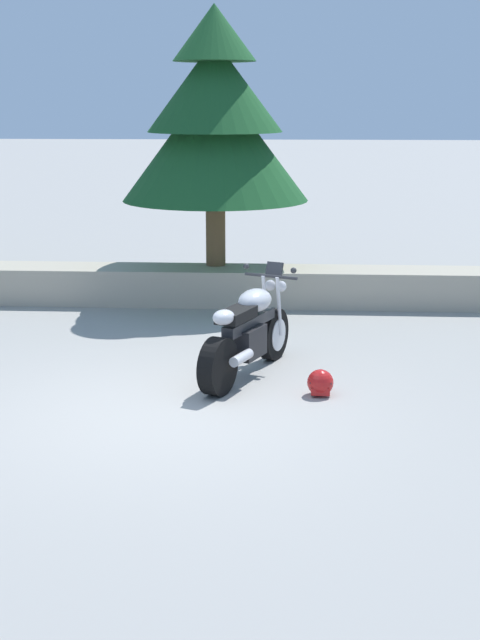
% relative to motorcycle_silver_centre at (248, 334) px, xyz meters
% --- Properties ---
extents(ground_plane, '(120.00, 120.00, 0.00)m').
position_rel_motorcycle_silver_centre_xyz_m(ground_plane, '(-0.85, -1.23, -0.49)').
color(ground_plane, gray).
extents(stone_wall, '(36.00, 0.80, 0.55)m').
position_rel_motorcycle_silver_centre_xyz_m(stone_wall, '(-0.85, 3.57, -0.21)').
color(stone_wall, '#A89E89').
rests_on(stone_wall, ground).
extents(motorcycle_silver_centre, '(1.03, 1.96, 1.18)m').
position_rel_motorcycle_silver_centre_xyz_m(motorcycle_silver_centre, '(0.00, 0.00, 0.00)').
color(motorcycle_silver_centre, black).
rests_on(motorcycle_silver_centre, ground).
extents(rider_helmet, '(0.28, 0.28, 0.28)m').
position_rel_motorcycle_silver_centre_xyz_m(rider_helmet, '(0.79, -0.66, -0.35)').
color(rider_helmet, '#B21919').
rests_on(rider_helmet, ground).
extents(pine_tree_mid_left, '(2.80, 2.80, 3.82)m').
position_rel_motorcycle_silver_centre_xyz_m(pine_tree_mid_left, '(-0.69, 3.81, 2.25)').
color(pine_tree_mid_left, brown).
rests_on(pine_tree_mid_left, stone_wall).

